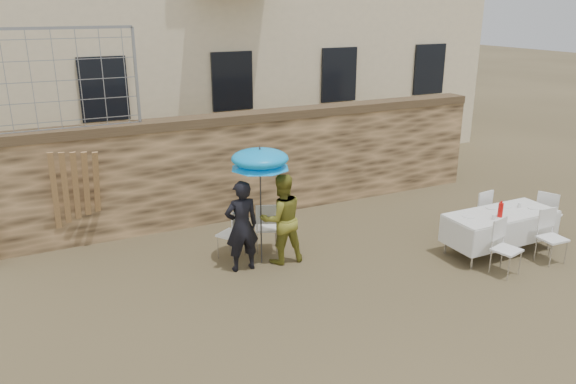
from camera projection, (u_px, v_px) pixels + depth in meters
name	position (u px, v px, depth m)	size (l,w,h in m)	color
ground	(331.00, 336.00, 7.81)	(80.00, 80.00, 0.00)	brown
stone_wall	(212.00, 170.00, 11.72)	(13.00, 0.50, 2.20)	olive
chain_link_fence	(44.00, 82.00, 9.83)	(3.20, 0.06, 1.80)	gray
man_suit	(242.00, 226.00, 9.53)	(0.59, 0.39, 1.61)	black
woman_dress	(282.00, 219.00, 9.84)	(0.79, 0.62, 1.63)	#ADA934
umbrella	(260.00, 162.00, 9.45)	(1.02, 1.02, 1.98)	#3F3F44
couple_chair_left	(231.00, 233.00, 10.11)	(0.48, 0.48, 0.96)	white
couple_chair_right	(266.00, 226.00, 10.40)	(0.48, 0.48, 0.96)	white
banquet_table	(501.00, 215.00, 10.27)	(2.10, 0.85, 0.78)	white
soda_bottle	(500.00, 210.00, 10.00)	(0.09, 0.09, 0.26)	red
table_chair_front_left	(507.00, 248.00, 9.46)	(0.48, 0.48, 0.96)	white
table_chair_front_right	(553.00, 237.00, 9.91)	(0.48, 0.48, 0.96)	white
table_chair_back	(476.00, 212.00, 11.11)	(0.48, 0.48, 0.96)	white
table_chair_side	(549.00, 214.00, 11.01)	(0.48, 0.48, 0.96)	white
wood_planks	(74.00, 199.00, 10.27)	(0.70, 0.20, 2.00)	#A37749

